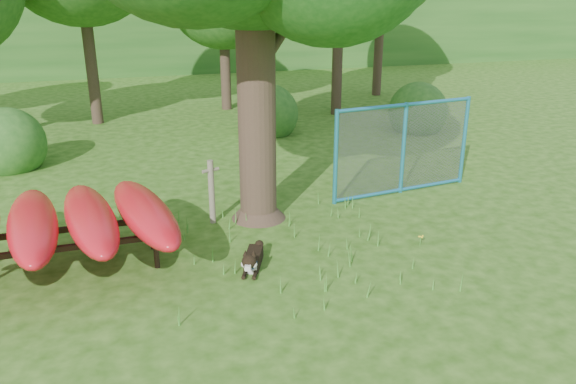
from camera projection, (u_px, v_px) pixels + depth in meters
name	position (u px, v px, depth m)	size (l,w,h in m)	color
ground	(299.00, 281.00, 8.51)	(80.00, 80.00, 0.00)	#254F0F
wooden_post	(212.00, 190.00, 10.41)	(0.33, 0.17, 1.23)	#6B6350
kayak_rack	(62.00, 222.00, 8.58)	(3.60, 3.19, 1.07)	black
husky_dog	(252.00, 260.00, 8.83)	(0.55, 0.94, 0.45)	black
fence_section	(403.00, 149.00, 11.87)	(3.35, 0.52, 3.28)	teal
wildflower_clump	(421.00, 237.00, 9.61)	(0.09, 0.10, 0.20)	#48902F
shrub_left	(12.00, 168.00, 13.86)	(1.80, 1.80, 1.80)	#24591C
shrub_right	(416.00, 130.00, 17.50)	(1.80, 1.80, 1.80)	#24591C
shrub_mid	(269.00, 133.00, 17.15)	(1.80, 1.80, 1.80)	#24591C
wooded_hillside	(149.00, 9.00, 32.61)	(80.00, 12.00, 6.00)	#24591C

